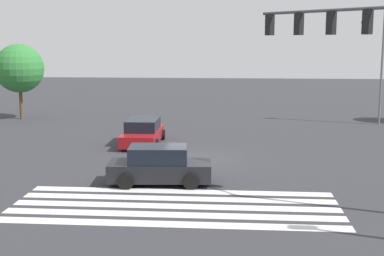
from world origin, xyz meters
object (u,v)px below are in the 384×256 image
(car_2, at_px, (143,132))
(car_3, at_px, (159,166))
(traffic_signal_mast, at_px, (354,52))
(tree_corner_a, at_px, (19,68))
(street_light_pole_b, at_px, (383,49))

(car_2, height_order, car_3, car_3)
(traffic_signal_mast, xyz_separation_m, tree_corner_a, (-20.32, 19.30, -1.66))
(traffic_signal_mast, bearing_deg, car_2, -1.94)
(traffic_signal_mast, xyz_separation_m, car_2, (-9.45, 10.11, -4.79))
(traffic_signal_mast, bearing_deg, tree_corner_a, 1.47)
(car_2, bearing_deg, tree_corner_a, -130.89)
(car_3, relative_size, tree_corner_a, 0.77)
(car_3, distance_m, street_light_pole_b, 21.95)
(car_2, bearing_deg, traffic_signal_mast, 42.38)
(car_2, relative_size, car_3, 1.13)
(car_2, xyz_separation_m, street_light_pole_b, (15.42, 8.46, 4.57))
(car_3, bearing_deg, car_2, 100.12)
(car_3, xyz_separation_m, tree_corner_a, (-13.01, 17.61, 3.06))
(street_light_pole_b, bearing_deg, tree_corner_a, 178.41)
(car_2, xyz_separation_m, car_3, (2.13, -8.42, 0.06))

